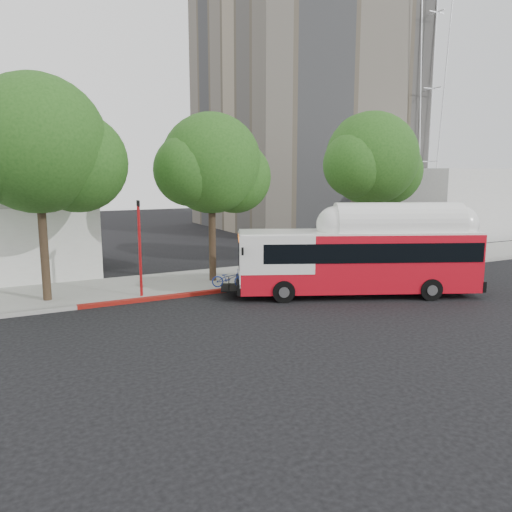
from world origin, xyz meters
The scene contains 12 objects.
ground centered at (0.00, 0.00, 0.00)m, with size 120.00×120.00×0.00m, color black.
sidewalk centered at (0.00, 6.50, 0.07)m, with size 60.00×5.00×0.15m, color gray.
curb_strip centered at (0.00, 3.90, 0.07)m, with size 60.00×0.30×0.15m, color gray.
red_curb_segment centered at (-3.00, 3.90, 0.08)m, with size 10.00×0.32×0.16m, color maroon.
street_tree_left centered at (-8.53, 5.56, 6.60)m, with size 6.67×5.80×9.74m.
street_tree_mid centered at (-0.59, 6.06, 5.91)m, with size 5.75×5.00×8.62m.
street_tree_right centered at (9.44, 5.86, 6.26)m, with size 6.21×5.40×9.18m.
apartment_tower centered at (18.00, 28.00, 17.62)m, with size 18.00×18.00×37.00m.
horizon_block centered at (30.00, 16.00, 3.00)m, with size 20.00×12.00×6.00m, color silver.
comms_tower centered at (26.00, 18.00, 20.00)m, with size 2.80×2.80×40.00m, color silver, non-canonical shape.
transit_bus centered at (4.03, 0.43, 1.62)m, with size 11.55×6.52×3.46m.
signal_pole centered at (-5.14, 4.35, 2.29)m, with size 0.13×0.42×4.46m.
Camera 1 is at (-10.46, -17.58, 5.64)m, focal length 35.00 mm.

